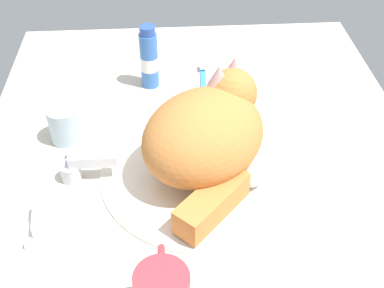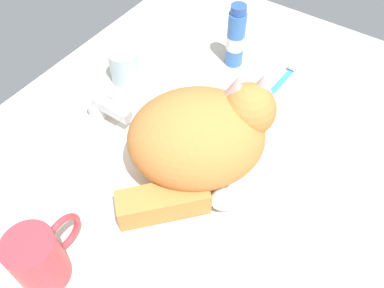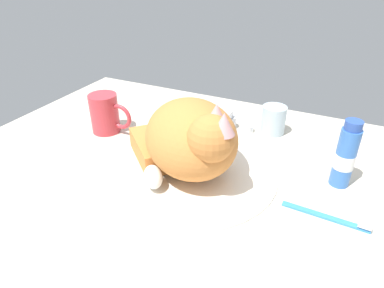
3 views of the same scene
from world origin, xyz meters
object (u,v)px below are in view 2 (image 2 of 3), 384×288
faucet (102,110)px  toothbrush (281,82)px  cat (201,138)px  rinse_cup (124,66)px  toothpaste_bottle (236,38)px  coffee_mug (40,258)px  soap_bar (48,137)px

faucet → toothbrush: bearing=-40.5°
toothbrush → cat: bearing=176.5°
cat → rinse_cup: 28.44cm
rinse_cup → toothpaste_bottle: toothpaste_bottle is taller
rinse_cup → coffee_mug: bearing=-155.4°
faucet → coffee_mug: 31.20cm
soap_bar → toothbrush: size_ratio=0.42×
soap_bar → cat: bearing=-67.4°
toothpaste_bottle → toothbrush: (-0.31, -11.65, -6.07)cm
cat → toothbrush: cat is taller
rinse_cup → cat: bearing=-112.5°
faucet → coffee_mug: bearing=-152.8°
faucet → toothbrush: (28.23, -24.13, -1.74)cm
soap_bar → faucet: bearing=-18.5°
cat → toothbrush: bearing=-3.5°
toothpaste_bottle → toothbrush: 13.14cm
coffee_mug → toothpaste_bottle: bearing=1.7°
toothpaste_bottle → soap_bar: bearing=157.7°
faucet → rinse_cup: bearing=17.5°
toothbrush → rinse_cup: bearing=122.0°
faucet → rinse_cup: 11.61cm
coffee_mug → soap_bar: 24.80cm
faucet → rinse_cup: size_ratio=1.83×
coffee_mug → cat: bearing=-16.4°
rinse_cup → toothpaste_bottle: bearing=-42.3°
soap_bar → toothbrush: 47.61cm
cat → toothpaste_bottle: size_ratio=2.22×
faucet → coffee_mug: coffee_mug is taller
faucet → coffee_mug: (-27.65, -14.20, 2.73)cm
rinse_cup → soap_bar: (-21.50, 0.05, -1.37)cm
faucet → toothbrush: 37.18cm
rinse_cup → toothpaste_bottle: 23.89cm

